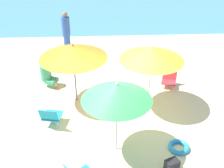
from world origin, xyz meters
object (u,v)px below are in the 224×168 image
object	(u,v)px
umbrella_yellow	(152,53)
person_b	(66,33)
umbrella_orange	(73,52)
beach_chair_c	(51,116)
person_a	(47,74)
umbrella_green	(117,92)
swim_ring	(179,147)
beach_bag	(172,166)
beach_chair_a	(169,78)

from	to	relation	value
umbrella_yellow	person_b	bearing A→B (deg)	125.59
umbrella_orange	beach_chair_c	size ratio (longest dim) A/B	2.96
person_a	beach_chair_c	bearing A→B (deg)	-53.47
umbrella_green	umbrella_yellow	world-z (taller)	umbrella_yellow
umbrella_orange	swim_ring	size ratio (longest dim) A/B	3.73
beach_chair_c	beach_bag	bearing A→B (deg)	-110.00
umbrella_yellow	person_a	bearing A→B (deg)	158.02
umbrella_orange	umbrella_green	xyz separation A→B (m)	(1.08, -2.17, 0.02)
umbrella_green	beach_chair_c	xyz separation A→B (m)	(-1.69, 0.96, -1.31)
beach_chair_a	person_b	distance (m)	4.53
beach_bag	beach_chair_a	bearing A→B (deg)	78.20
beach_chair_a	beach_bag	xyz separation A→B (m)	(-0.76, -3.63, -0.12)
umbrella_yellow	swim_ring	size ratio (longest dim) A/B	3.76
person_a	beach_bag	distance (m)	5.04
beach_chair_c	beach_chair_a	bearing A→B (deg)	-51.45
beach_chair_c	umbrella_yellow	bearing A→B (deg)	-62.29
umbrella_orange	beach_bag	size ratio (longest dim) A/B	6.27
person_b	beach_bag	xyz separation A→B (m)	(2.82, -6.33, -0.73)
beach_chair_c	swim_ring	xyz separation A→B (m)	(3.22, -1.04, -0.29)
beach_chair_a	person_b	world-z (taller)	person_b
umbrella_orange	person_a	distance (m)	1.78
umbrella_green	umbrella_yellow	distance (m)	2.10
umbrella_orange	umbrella_green	bearing A→B (deg)	-63.48
beach_chair_a	person_a	bearing A→B (deg)	-74.64
umbrella_green	swim_ring	distance (m)	2.22
umbrella_yellow	beach_bag	xyz separation A→B (m)	(0.12, -2.56, -1.56)
beach_chair_a	person_a	world-z (taller)	person_a
beach_chair_c	umbrella_orange	bearing A→B (deg)	-15.68
umbrella_green	beach_bag	xyz separation A→B (m)	(1.19, -0.75, -1.50)
umbrella_green	beach_bag	size ratio (longest dim) A/B	6.15
person_b	umbrella_yellow	bearing A→B (deg)	156.20
umbrella_yellow	person_b	world-z (taller)	umbrella_yellow
umbrella_green	person_a	bearing A→B (deg)	124.07
umbrella_orange	beach_chair_a	world-z (taller)	umbrella_orange
swim_ring	beach_bag	distance (m)	0.77
beach_chair_c	person_b	bearing A→B (deg)	10.07
beach_chair_c	swim_ring	size ratio (longest dim) A/B	1.26
umbrella_green	beach_bag	distance (m)	2.06
person_b	swim_ring	world-z (taller)	person_b
beach_bag	person_b	bearing A→B (deg)	114.00
umbrella_green	beach_bag	bearing A→B (deg)	-32.38
person_b	person_a	bearing A→B (deg)	110.46
beach_chair_c	swim_ring	distance (m)	3.40
umbrella_orange	beach_chair_c	bearing A→B (deg)	-116.48
beach_chair_a	beach_chair_c	xyz separation A→B (m)	(-3.64, -1.91, 0.07)
umbrella_yellow	person_b	distance (m)	4.72
beach_chair_c	person_b	world-z (taller)	person_b
umbrella_orange	umbrella_green	size ratio (longest dim) A/B	1.02
beach_chair_c	beach_bag	world-z (taller)	beach_chair_c
beach_chair_c	swim_ring	world-z (taller)	beach_chair_c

